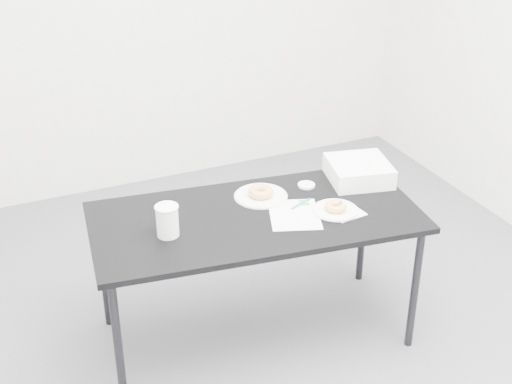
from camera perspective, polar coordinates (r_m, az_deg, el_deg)
name	(u,v)px	position (r m, az deg, el deg)	size (l,w,h in m)	color
floor	(251,354)	(3.51, -0.41, -12.84)	(4.00, 4.00, 0.00)	#525157
table	(256,225)	(3.27, -0.03, -2.63)	(1.57, 0.89, 0.68)	black
scorecard	(294,215)	(3.25, 3.09, -1.81)	(0.22, 0.28, 0.00)	silver
logo_patch	(304,203)	(3.35, 3.87, -0.85)	(0.05, 0.05, 0.00)	#3D942B
pen	(301,204)	(3.33, 3.61, -0.93)	(0.01, 0.01, 0.13)	#0B7680
napkin	(345,212)	(3.29, 7.14, -1.59)	(0.15, 0.15, 0.00)	silver
plate_near	(335,210)	(3.29, 6.37, -1.46)	(0.21, 0.21, 0.01)	silver
donut_near	(336,207)	(3.28, 6.39, -1.16)	(0.10, 0.10, 0.03)	gold
plate_far	(261,196)	(3.40, 0.38, -0.33)	(0.26, 0.26, 0.01)	silver
donut_far	(261,192)	(3.39, 0.39, 0.01)	(0.12, 0.12, 0.04)	gold
coffee_cup	(167,221)	(3.08, -7.11, -2.29)	(0.10, 0.10, 0.14)	white
cup_lid	(306,185)	(3.50, 4.05, 0.55)	(0.08, 0.08, 0.01)	white
bakery_box	(359,171)	(3.57, 8.22, 1.67)	(0.29, 0.29, 0.10)	white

